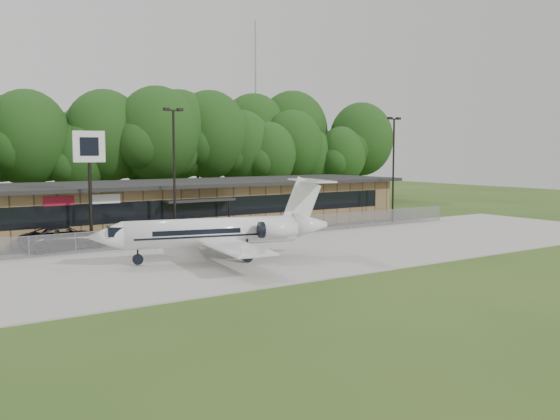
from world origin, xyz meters
TOP-DOWN VIEW (x-y plane):
  - ground at (0.00, 0.00)m, footprint 160.00×160.00m
  - apron at (0.00, 8.00)m, footprint 64.00×18.00m
  - parking_lot at (0.00, 19.50)m, footprint 50.00×9.00m
  - terminal at (-0.00, 23.94)m, footprint 41.00×11.65m
  - fence at (0.00, 15.00)m, footprint 46.00×0.04m
  - treeline at (0.00, 42.00)m, footprint 72.00×12.00m
  - radio_mast at (22.00, 48.00)m, footprint 0.20×0.20m
  - light_pole_mid at (-5.00, 16.50)m, footprint 1.55×0.30m
  - light_pole_right at (18.00, 16.50)m, footprint 1.55×0.30m
  - business_jet at (-6.16, 7.19)m, footprint 15.53×13.96m
  - suv at (-12.99, 17.52)m, footprint 6.38×3.47m
  - pole_sign at (-11.35, 16.79)m, footprint 2.22×0.47m

SIDE VIEW (x-z plane):
  - ground at x=0.00m, z-range 0.00..0.00m
  - parking_lot at x=0.00m, z-range 0.00..0.06m
  - apron at x=0.00m, z-range 0.00..0.08m
  - fence at x=0.00m, z-range 0.02..1.54m
  - suv at x=-12.99m, z-range 0.00..1.70m
  - business_jet at x=-6.16m, z-range -0.75..4.51m
  - terminal at x=0.00m, z-range 0.03..4.33m
  - light_pole_mid at x=-5.00m, z-range 0.86..11.09m
  - light_pole_right at x=18.00m, z-range 0.86..11.09m
  - pole_sign at x=-11.35m, z-range 2.23..10.65m
  - treeline at x=0.00m, z-range 0.00..15.00m
  - radio_mast at x=22.00m, z-range 0.00..25.00m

